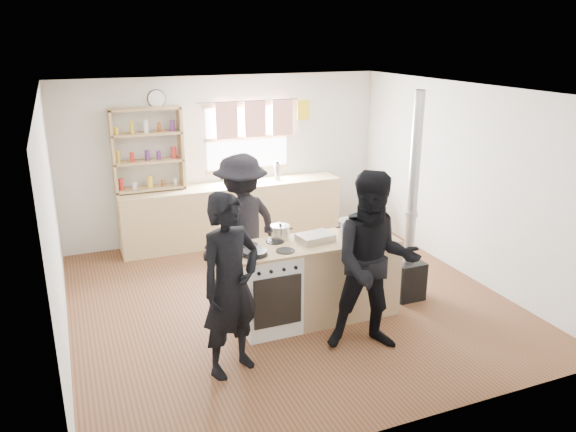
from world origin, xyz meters
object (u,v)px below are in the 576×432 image
(skillet_greens, at_px, (255,253))
(roast_tray, at_px, (315,237))
(thermos, at_px, (277,171))
(cooking_island, at_px, (317,280))
(bread_board, at_px, (378,231))
(person_near_left, at_px, (230,285))
(stockpot_counter, at_px, (350,228))
(stockpot_stove, at_px, (280,232))
(person_near_right, at_px, (374,263))
(flue_heater, at_px, (409,247))
(person_far, at_px, (241,224))

(skillet_greens, relative_size, roast_tray, 0.76)
(thermos, distance_m, skillet_greens, 3.21)
(cooking_island, bearing_deg, bread_board, -7.60)
(bread_board, bearing_deg, cooking_island, 172.40)
(thermos, distance_m, person_near_left, 3.85)
(stockpot_counter, bearing_deg, stockpot_stove, 162.86)
(skillet_greens, xyz_separation_m, person_near_left, (-0.41, -0.51, -0.07))
(person_near_left, distance_m, person_near_right, 1.45)
(cooking_island, height_order, flue_heater, flue_heater)
(cooking_island, distance_m, stockpot_counter, 0.68)
(cooking_island, relative_size, person_near_left, 1.11)
(thermos, distance_m, cooking_island, 2.89)
(roast_tray, xyz_separation_m, stockpot_stove, (-0.32, 0.21, 0.03))
(stockpot_stove, distance_m, bread_board, 1.10)
(thermos, distance_m, person_near_right, 3.56)
(roast_tray, height_order, bread_board, bread_board)
(roast_tray, distance_m, stockpot_stove, 0.39)
(stockpot_counter, height_order, flue_heater, flue_heater)
(thermos, height_order, bread_board, thermos)
(stockpot_stove, bearing_deg, person_far, 104.42)
(skillet_greens, bearing_deg, stockpot_counter, 6.12)
(bread_board, bearing_deg, person_near_right, -123.15)
(flue_heater, bearing_deg, skillet_greens, -174.61)
(person_near_left, height_order, person_far, person_near_left)
(stockpot_stove, distance_m, person_far, 0.82)
(person_near_left, bearing_deg, bread_board, -6.15)
(thermos, distance_m, person_far, 2.11)
(stockpot_stove, relative_size, person_near_right, 0.12)
(skillet_greens, height_order, person_far, person_far)
(skillet_greens, height_order, bread_board, bread_board)
(roast_tray, distance_m, person_far, 1.13)
(skillet_greens, relative_size, bread_board, 0.94)
(thermos, relative_size, person_far, 0.16)
(roast_tray, bearing_deg, thermos, 77.27)
(roast_tray, height_order, stockpot_counter, stockpot_counter)
(stockpot_stove, relative_size, flue_heater, 0.09)
(skillet_greens, xyz_separation_m, bread_board, (1.47, 0.04, 0.02))
(stockpot_counter, bearing_deg, person_near_left, -158.16)
(flue_heater, bearing_deg, person_far, 151.97)
(bread_board, bearing_deg, flue_heater, 15.37)
(cooking_island, height_order, person_far, person_far)
(person_far, bearing_deg, stockpot_stove, 79.42)
(flue_heater, xyz_separation_m, person_near_left, (-2.42, -0.70, 0.23))
(cooking_island, xyz_separation_m, skillet_greens, (-0.77, -0.14, 0.49))
(stockpot_stove, xyz_separation_m, person_near_left, (-0.83, -0.86, -0.12))
(cooking_island, height_order, skillet_greens, skillet_greens)
(flue_heater, bearing_deg, person_near_right, -139.83)
(stockpot_counter, bearing_deg, skillet_greens, -173.88)
(stockpot_stove, height_order, stockpot_counter, stockpot_counter)
(stockpot_stove, height_order, person_near_right, person_near_right)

